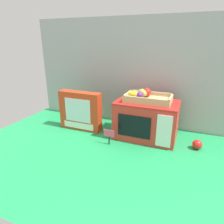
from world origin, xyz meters
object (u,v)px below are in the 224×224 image
toy_microwave (146,120)px  cookie_set_box (80,111)px  food_groups_crate (146,98)px  price_sign (109,135)px  loose_toy_apple (197,144)px

toy_microwave → cookie_set_box: (-0.47, -0.05, 0.02)m
cookie_set_box → food_groups_crate: bearing=6.4°
toy_microwave → price_sign: toy_microwave is taller
food_groups_crate → cookie_set_box: size_ratio=0.92×
food_groups_crate → price_sign: bearing=-132.2°
food_groups_crate → price_sign: 0.34m
toy_microwave → cookie_set_box: bearing=-173.4°
cookie_set_box → price_sign: (0.29, -0.14, -0.07)m
price_sign → toy_microwave: bearing=46.4°
price_sign → loose_toy_apple: 0.54m
price_sign → food_groups_crate: bearing=47.8°
food_groups_crate → loose_toy_apple: bearing=-7.1°
food_groups_crate → cookie_set_box: food_groups_crate is taller
food_groups_crate → price_sign: food_groups_crate is taller
loose_toy_apple → cookie_set_box: bearing=-179.3°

